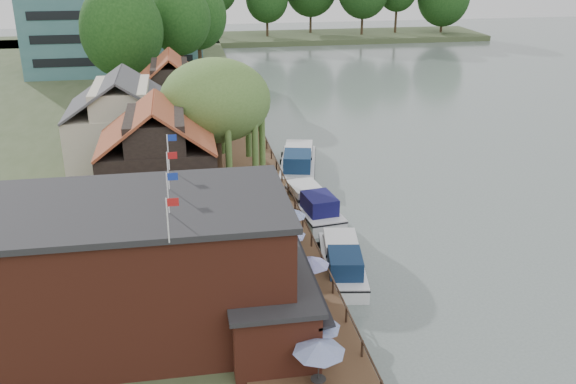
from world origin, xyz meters
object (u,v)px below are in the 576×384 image
hotel_block (115,29)px  umbrella_4 (290,225)px  umbrella_2 (311,275)px  cruiser_0 (342,257)px  umbrella_0 (319,364)px  cottage_c (171,97)px  pub (174,267)px  cottage_b (124,124)px  umbrella_3 (286,245)px  cruiser_1 (311,201)px  cruiser_2 (298,160)px  cottage_a (158,160)px  willow (216,125)px  umbrella_1 (315,339)px

hotel_block → umbrella_4: size_ratio=10.69×
hotel_block → umbrella_2: (15.43, -68.84, -4.86)m
umbrella_4 → cruiser_0: size_ratio=0.26×
umbrella_0 → umbrella_4: size_ratio=1.01×
cottage_c → cruiser_0: (10.32, -27.87, -4.16)m
pub → umbrella_2: 8.09m
cottage_b → umbrella_3: size_ratio=3.92×
cruiser_1 → cottage_c: bearing=110.6°
cottage_b → umbrella_0: 32.53m
cottage_c → cottage_b: bearing=-114.0°
cottage_b → cruiser_1: 17.63m
cottage_b → umbrella_2: 25.71m
umbrella_2 → cruiser_2: size_ratio=0.23×
cottage_a → umbrella_3: size_ratio=3.51×
umbrella_4 → cottage_a: bearing=144.7°
umbrella_2 → cruiser_0: umbrella_2 is taller
cottage_a → willow: willow is taller
cottage_c → umbrella_3: (6.69, -27.87, -2.96)m
cruiser_0 → cottage_c: bearing=119.5°
cottage_a → cottage_b: same height
willow → umbrella_2: willow is taller
hotel_block → umbrella_4: hotel_block is taller
cottage_b → umbrella_4: bearing=-54.4°
hotel_block → cottage_b: bearing=-85.0°
willow → cottage_b: bearing=146.3°
umbrella_1 → cruiser_1: size_ratio=0.25×
umbrella_2 → umbrella_3: (-0.74, 3.97, 0.00)m
cottage_a → umbrella_1: bearing=-68.6°
umbrella_0 → cruiser_1: umbrella_0 is taller
cruiser_0 → willow: bearing=125.4°
willow → umbrella_4: size_ratio=4.39×
cottage_c → willow: 14.46m
cottage_c → umbrella_4: bearing=-73.4°
umbrella_0 → cruiser_2: bearing=81.1°
hotel_block → umbrella_0: 78.21m
hotel_block → cruiser_0: size_ratio=2.78×
pub → cruiser_0: size_ratio=2.19×
hotel_block → cottage_a: (7.00, -56.00, -1.90)m
cottage_b → cruiser_0: size_ratio=1.05×
cruiser_0 → cruiser_2: (0.63, 18.60, 0.19)m
umbrella_2 → willow: bearing=102.4°
cottage_c → umbrella_4: 26.24m
umbrella_1 → umbrella_2: size_ratio=1.01×
umbrella_0 → cruiser_1: size_ratio=0.25×
umbrella_1 → cruiser_2: umbrella_1 is taller
willow → cruiser_1: 9.58m
umbrella_4 → cottage_c: bearing=106.6°
cottage_a → umbrella_2: size_ratio=3.62×
cottage_a → umbrella_1: size_ratio=3.58×
umbrella_0 → umbrella_4: (1.29, 14.78, 0.00)m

